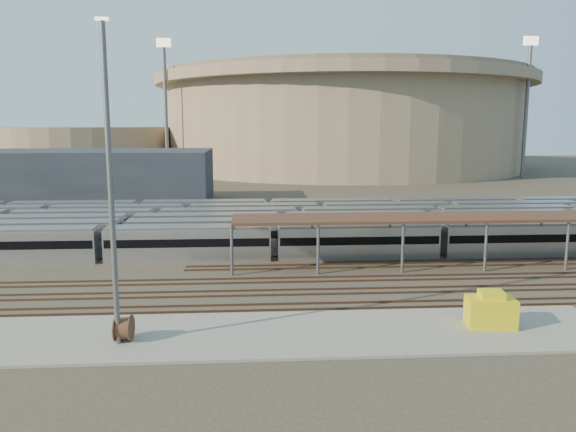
% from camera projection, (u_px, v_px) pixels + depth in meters
% --- Properties ---
extents(ground, '(420.00, 420.00, 0.00)m').
position_uv_depth(ground, '(314.00, 277.00, 54.94)').
color(ground, '#383026').
rests_on(ground, ground).
extents(apron, '(50.00, 9.00, 0.20)m').
position_uv_depth(apron, '(267.00, 334.00, 39.84)').
color(apron, gray).
rests_on(apron, ground).
extents(subway_trains, '(119.28, 23.90, 3.60)m').
position_uv_depth(subway_trains, '(289.00, 226.00, 72.79)').
color(subway_trains, silver).
rests_on(subway_trains, ground).
extents(inspection_shed, '(60.30, 6.00, 5.30)m').
position_uv_depth(inspection_shed, '(516.00, 218.00, 59.48)').
color(inspection_shed, '#5B5B60').
rests_on(inspection_shed, ground).
extents(empty_tracks, '(170.00, 9.62, 0.18)m').
position_uv_depth(empty_tracks, '(320.00, 292.00, 50.00)').
color(empty_tracks, '#4C3323').
rests_on(empty_tracks, ground).
extents(stadium, '(124.00, 124.00, 32.50)m').
position_uv_depth(stadium, '(342.00, 119.00, 191.75)').
color(stadium, '#8C745F').
rests_on(stadium, ground).
extents(secondary_arena, '(56.00, 56.00, 14.00)m').
position_uv_depth(secondary_arena, '(81.00, 149.00, 178.01)').
color(secondary_arena, '#8C745F').
rests_on(secondary_arena, ground).
extents(service_building, '(42.00, 20.00, 10.00)m').
position_uv_depth(service_building, '(98.00, 177.00, 106.07)').
color(service_building, '#1E232D').
rests_on(service_building, ground).
extents(floodlight_0, '(4.00, 1.00, 38.40)m').
position_uv_depth(floodlight_0, '(166.00, 103.00, 158.02)').
color(floodlight_0, '#5B5B60').
rests_on(floodlight_0, ground).
extents(floodlight_2, '(4.00, 1.00, 38.40)m').
position_uv_depth(floodlight_2, '(527.00, 103.00, 154.55)').
color(floodlight_2, '#5B5B60').
rests_on(floodlight_2, ground).
extents(floodlight_3, '(4.00, 1.00, 38.40)m').
position_uv_depth(floodlight_3, '(240.00, 108.00, 208.54)').
color(floodlight_3, '#5B5B60').
rests_on(floodlight_3, ground).
extents(cable_reel_east, '(1.10, 1.85, 1.79)m').
position_uv_depth(cable_reel_east, '(124.00, 328.00, 38.25)').
color(cable_reel_east, brown).
rests_on(cable_reel_east, apron).
extents(yard_light_pole, '(0.80, 0.36, 21.15)m').
position_uv_depth(yard_light_pole, '(110.00, 186.00, 36.22)').
color(yard_light_pole, '#5B5B60').
rests_on(yard_light_pole, apron).
extents(yellow_equipment, '(3.65, 2.55, 2.13)m').
position_uv_depth(yellow_equipment, '(490.00, 312.00, 41.00)').
color(yellow_equipment, gold).
rests_on(yellow_equipment, apron).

